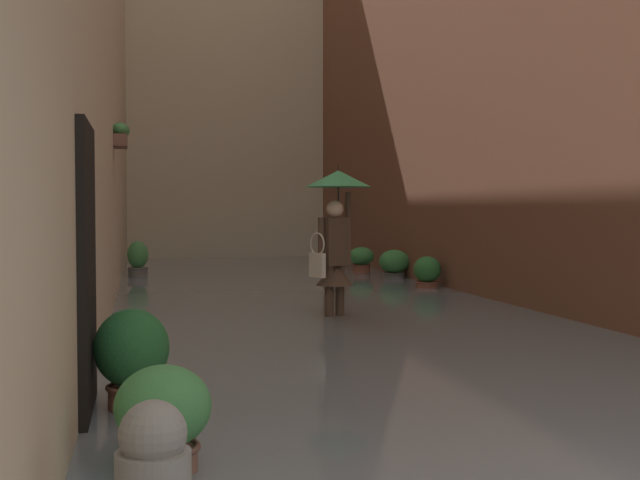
{
  "coord_description": "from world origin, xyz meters",
  "views": [
    {
      "loc": [
        2.49,
        2.03,
        1.6
      ],
      "look_at": [
        -0.01,
        -9.18,
        1.17
      ],
      "focal_mm": 45.14,
      "sensor_mm": 36.0,
      "label": 1
    }
  ],
  "objects_px": {
    "potted_plant_mid_right": "(132,361)",
    "potted_plant_far_left": "(427,275)",
    "potted_plant_mid_left": "(394,266)",
    "person_wading": "(336,221)",
    "potted_plant_near_left": "(361,261)",
    "potted_plant_far_right": "(138,263)",
    "potted_plant_near_right": "(163,425)"
  },
  "relations": [
    {
      "from": "potted_plant_mid_left",
      "to": "potted_plant_mid_right",
      "type": "bearing_deg",
      "value": 62.74
    },
    {
      "from": "potted_plant_mid_right",
      "to": "person_wading",
      "type": "bearing_deg",
      "value": -119.77
    },
    {
      "from": "potted_plant_near_left",
      "to": "potted_plant_mid_left",
      "type": "xyz_separation_m",
      "value": [
        -0.29,
        1.5,
        -0.01
      ]
    },
    {
      "from": "potted_plant_mid_right",
      "to": "potted_plant_mid_left",
      "type": "xyz_separation_m",
      "value": [
        -5.19,
        -10.08,
        -0.09
      ]
    },
    {
      "from": "person_wading",
      "to": "potted_plant_far_right",
      "type": "height_order",
      "value": "person_wading"
    },
    {
      "from": "person_wading",
      "to": "potted_plant_near_right",
      "type": "distance_m",
      "value": 6.53
    },
    {
      "from": "potted_plant_near_right",
      "to": "person_wading",
      "type": "bearing_deg",
      "value": -112.06
    },
    {
      "from": "potted_plant_far_right",
      "to": "potted_plant_mid_right",
      "type": "bearing_deg",
      "value": 90.01
    },
    {
      "from": "potted_plant_mid_right",
      "to": "potted_plant_far_left",
      "type": "distance_m",
      "value": 9.48
    },
    {
      "from": "person_wading",
      "to": "potted_plant_mid_left",
      "type": "bearing_deg",
      "value": -115.11
    },
    {
      "from": "person_wading",
      "to": "potted_plant_near_left",
      "type": "xyz_separation_m",
      "value": [
        -2.3,
        -7.03,
        -1.01
      ]
    },
    {
      "from": "potted_plant_far_left",
      "to": "potted_plant_mid_left",
      "type": "relative_size",
      "value": 0.98
    },
    {
      "from": "person_wading",
      "to": "potted_plant_far_right",
      "type": "bearing_deg",
      "value": -69.43
    },
    {
      "from": "person_wading",
      "to": "potted_plant_far_left",
      "type": "bearing_deg",
      "value": -126.64
    },
    {
      "from": "potted_plant_mid_left",
      "to": "person_wading",
      "type": "bearing_deg",
      "value": 64.89
    },
    {
      "from": "potted_plant_far_right",
      "to": "potted_plant_mid_left",
      "type": "height_order",
      "value": "potted_plant_far_right"
    },
    {
      "from": "potted_plant_near_right",
      "to": "potted_plant_mid_left",
      "type": "relative_size",
      "value": 0.99
    },
    {
      "from": "potted_plant_far_right",
      "to": "potted_plant_near_left",
      "type": "relative_size",
      "value": 1.24
    },
    {
      "from": "potted_plant_mid_right",
      "to": "potted_plant_far_left",
      "type": "bearing_deg",
      "value": -122.85
    },
    {
      "from": "potted_plant_far_left",
      "to": "potted_plant_mid_left",
      "type": "bearing_deg",
      "value": -91.42
    },
    {
      "from": "potted_plant_mid_right",
      "to": "potted_plant_near_left",
      "type": "height_order",
      "value": "potted_plant_mid_right"
    },
    {
      "from": "potted_plant_mid_left",
      "to": "potted_plant_far_right",
      "type": "bearing_deg",
      "value": -15.26
    },
    {
      "from": "person_wading",
      "to": "potted_plant_near_left",
      "type": "height_order",
      "value": "person_wading"
    },
    {
      "from": "potted_plant_far_left",
      "to": "potted_plant_mid_left",
      "type": "xyz_separation_m",
      "value": [
        -0.05,
        -2.11,
        0.03
      ]
    },
    {
      "from": "potted_plant_far_right",
      "to": "potted_plant_mid_left",
      "type": "xyz_separation_m",
      "value": [
        -5.2,
        1.42,
        -0.05
      ]
    },
    {
      "from": "potted_plant_far_right",
      "to": "potted_plant_far_left",
      "type": "xyz_separation_m",
      "value": [
        -5.14,
        3.53,
        -0.08
      ]
    },
    {
      "from": "potted_plant_near_right",
      "to": "potted_plant_far_right",
      "type": "distance_m",
      "value": 12.93
    },
    {
      "from": "person_wading",
      "to": "potted_plant_far_left",
      "type": "distance_m",
      "value": 4.38
    },
    {
      "from": "potted_plant_near_left",
      "to": "potted_plant_mid_left",
      "type": "height_order",
      "value": "potted_plant_mid_left"
    },
    {
      "from": "potted_plant_near_right",
      "to": "potted_plant_mid_right",
      "type": "distance_m",
      "value": 1.44
    },
    {
      "from": "potted_plant_far_right",
      "to": "person_wading",
      "type": "bearing_deg",
      "value": 110.57
    },
    {
      "from": "person_wading",
      "to": "potted_plant_mid_left",
      "type": "relative_size",
      "value": 2.86
    }
  ]
}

